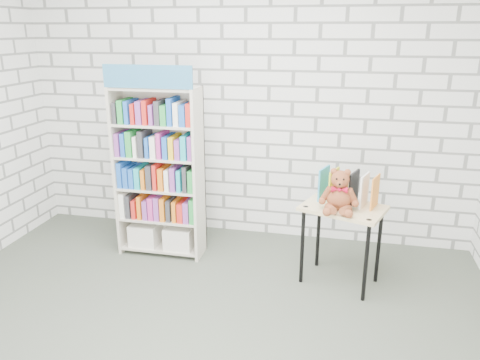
# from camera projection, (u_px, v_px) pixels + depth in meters

# --- Properties ---
(ground) EXTENTS (4.50, 4.50, 0.00)m
(ground) POSITION_uv_depth(u_px,v_px,m) (185.00, 348.00, 3.18)
(ground) COLOR #444A3F
(ground) RESTS_ON ground
(room_shell) EXTENTS (4.52, 4.02, 2.81)m
(room_shell) POSITION_uv_depth(u_px,v_px,m) (173.00, 83.00, 2.63)
(room_shell) COLOR silver
(room_shell) RESTS_ON ground
(bookshelf) EXTENTS (0.80, 0.31, 1.79)m
(bookshelf) POSITION_uv_depth(u_px,v_px,m) (159.00, 171.00, 4.33)
(bookshelf) COLOR beige
(bookshelf) RESTS_ON ground
(display_table) EXTENTS (0.75, 0.63, 0.69)m
(display_table) POSITION_uv_depth(u_px,v_px,m) (343.00, 217.00, 3.84)
(display_table) COLOR #D0B97D
(display_table) RESTS_ON ground
(table_books) EXTENTS (0.49, 0.34, 0.27)m
(table_books) POSITION_uv_depth(u_px,v_px,m) (349.00, 188.00, 3.85)
(table_books) COLOR teal
(table_books) RESTS_ON display_table
(teddy_bear) EXTENTS (0.32, 0.29, 0.34)m
(teddy_bear) POSITION_uv_depth(u_px,v_px,m) (339.00, 194.00, 3.69)
(teddy_bear) COLOR brown
(teddy_bear) RESTS_ON display_table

